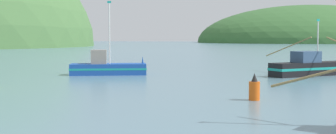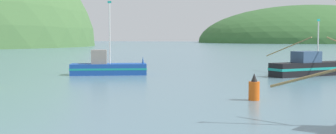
{
  "view_description": "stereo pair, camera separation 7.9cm",
  "coord_description": "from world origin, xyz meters",
  "views": [
    {
      "loc": [
        6.32,
        -8.43,
        3.75
      ],
      "look_at": [
        2.02,
        26.41,
        1.4
      ],
      "focal_mm": 50.34,
      "sensor_mm": 36.0,
      "label": 1
    },
    {
      "loc": [
        6.4,
        -8.42,
        3.75
      ],
      "look_at": [
        2.02,
        26.41,
        1.4
      ],
      "focal_mm": 50.34,
      "sensor_mm": 36.0,
      "label": 2
    }
  ],
  "objects": [
    {
      "name": "fishing_boat_black",
      "position": [
        14.85,
        37.26,
        0.79
      ],
      "size": [
        9.83,
        12.45,
        5.31
      ],
      "rotation": [
        0.0,
        0.0,
        0.61
      ],
      "color": "black",
      "rests_on": "ground"
    },
    {
      "name": "hill_far_right",
      "position": [
        50.38,
        253.49,
        0.0
      ],
      "size": [
        119.62,
        95.7,
        40.29
      ],
      "primitive_type": "ellipsoid",
      "color": "#386633",
      "rests_on": "ground"
    },
    {
      "name": "fishing_boat_blue",
      "position": [
        -4.99,
        35.47,
        0.72
      ],
      "size": [
        7.58,
        3.87,
        7.03
      ],
      "rotation": [
        0.0,
        0.0,
        0.23
      ],
      "color": "#19479E",
      "rests_on": "ground"
    },
    {
      "name": "channel_buoy",
      "position": [
        7.97,
        19.09,
        0.65
      ],
      "size": [
        0.64,
        0.64,
        1.58
      ],
      "color": "#E55914",
      "rests_on": "ground"
    }
  ]
}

